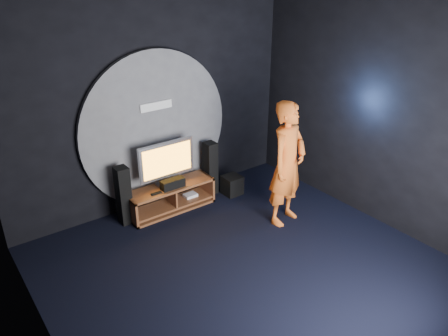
{
  "coord_description": "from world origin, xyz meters",
  "views": [
    {
      "loc": [
        -3.07,
        -3.58,
        3.79
      ],
      "look_at": [
        0.34,
        1.05,
        1.05
      ],
      "focal_mm": 35.0,
      "sensor_mm": 36.0,
      "label": 1
    }
  ],
  "objects_px": {
    "tv": "(167,162)",
    "tower_speaker_right": "(210,168)",
    "media_console": "(171,199)",
    "subwoofer": "(232,185)",
    "tower_speaker_left": "(124,196)",
    "player": "(288,164)"
  },
  "relations": [
    {
      "from": "tower_speaker_right",
      "to": "subwoofer",
      "type": "height_order",
      "value": "tower_speaker_right"
    },
    {
      "from": "media_console",
      "to": "tower_speaker_left",
      "type": "bearing_deg",
      "value": 173.94
    },
    {
      "from": "media_console",
      "to": "tv",
      "type": "xyz_separation_m",
      "value": [
        -0.01,
        0.07,
        0.66
      ]
    },
    {
      "from": "media_console",
      "to": "tv",
      "type": "distance_m",
      "value": 0.66
    },
    {
      "from": "tower_speaker_right",
      "to": "tv",
      "type": "bearing_deg",
      "value": -178.05
    },
    {
      "from": "media_console",
      "to": "tower_speaker_right",
      "type": "bearing_deg",
      "value": 6.37
    },
    {
      "from": "tower_speaker_right",
      "to": "subwoofer",
      "type": "bearing_deg",
      "value": -42.88
    },
    {
      "from": "tv",
      "to": "tower_speaker_left",
      "type": "bearing_deg",
      "value": 178.81
    },
    {
      "from": "tv",
      "to": "tower_speaker_left",
      "type": "relative_size",
      "value": 1.01
    },
    {
      "from": "media_console",
      "to": "player",
      "type": "height_order",
      "value": "player"
    },
    {
      "from": "player",
      "to": "tv",
      "type": "bearing_deg",
      "value": 118.92
    },
    {
      "from": "player",
      "to": "media_console",
      "type": "bearing_deg",
      "value": 120.16
    },
    {
      "from": "tv",
      "to": "tower_speaker_right",
      "type": "distance_m",
      "value": 0.95
    },
    {
      "from": "tv",
      "to": "tower_speaker_right",
      "type": "relative_size",
      "value": 1.01
    },
    {
      "from": "tower_speaker_left",
      "to": "subwoofer",
      "type": "height_order",
      "value": "tower_speaker_left"
    },
    {
      "from": "media_console",
      "to": "subwoofer",
      "type": "relative_size",
      "value": 4.34
    },
    {
      "from": "media_console",
      "to": "subwoofer",
      "type": "bearing_deg",
      "value": -8.11
    },
    {
      "from": "tv",
      "to": "player",
      "type": "xyz_separation_m",
      "value": [
        1.31,
        -1.42,
        0.13
      ]
    },
    {
      "from": "tv",
      "to": "tower_speaker_right",
      "type": "height_order",
      "value": "tv"
    },
    {
      "from": "tv",
      "to": "tower_speaker_left",
      "type": "xyz_separation_m",
      "value": [
        -0.78,
        0.02,
        -0.37
      ]
    },
    {
      "from": "subwoofer",
      "to": "tv",
      "type": "bearing_deg",
      "value": 168.7
    },
    {
      "from": "media_console",
      "to": "tv",
      "type": "height_order",
      "value": "tv"
    }
  ]
}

